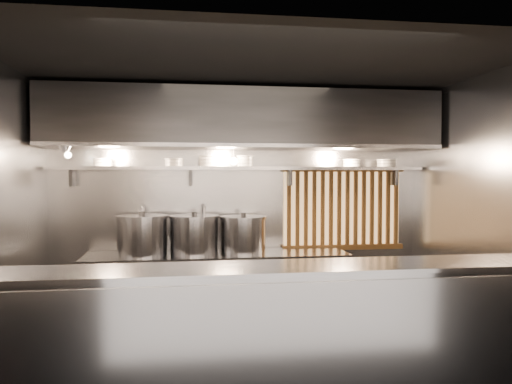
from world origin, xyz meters
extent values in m
plane|color=black|center=(0.00, 0.00, 0.00)|extent=(4.50, 4.50, 0.00)
plane|color=black|center=(0.00, 0.00, 2.80)|extent=(4.50, 4.50, 0.00)
plane|color=gray|center=(0.00, 1.50, 1.40)|extent=(4.50, 0.00, 4.50)
plane|color=gray|center=(-2.25, 0.00, 1.40)|extent=(0.00, 3.00, 3.00)
plane|color=gray|center=(2.25, 0.00, 1.40)|extent=(0.00, 3.00, 3.00)
cube|color=#96969B|center=(0.00, -0.95, 0.55)|extent=(4.50, 0.50, 1.10)
cube|color=#939399|center=(0.00, -1.21, 0.55)|extent=(4.50, 0.02, 1.01)
cube|color=#96969B|center=(0.00, -0.95, 1.11)|extent=(4.50, 0.56, 0.03)
cube|color=#96969B|center=(-0.30, 1.13, 0.45)|extent=(3.00, 0.70, 0.90)
cube|color=#96969B|center=(0.00, 1.32, 1.88)|extent=(4.40, 0.34, 0.04)
cube|color=#2D2D30|center=(0.00, 1.10, 2.42)|extent=(4.40, 0.80, 0.65)
cube|color=#96969B|center=(0.00, 0.70, 2.12)|extent=(4.40, 0.03, 0.04)
cube|color=#F1B56C|center=(1.30, 1.48, 1.38)|extent=(1.50, 0.02, 0.92)
cube|color=brown|center=(1.30, 1.43, 1.87)|extent=(1.56, 0.06, 0.06)
cube|color=brown|center=(1.30, 1.43, 0.89)|extent=(1.56, 0.06, 0.06)
cube|color=brown|center=(0.60, 1.43, 1.38)|extent=(0.04, 0.04, 0.92)
cube|color=brown|center=(0.71, 1.43, 1.38)|extent=(0.04, 0.04, 0.92)
cube|color=brown|center=(0.82, 1.43, 1.38)|extent=(0.04, 0.04, 0.92)
cube|color=brown|center=(0.93, 1.43, 1.38)|extent=(0.04, 0.04, 0.92)
cube|color=brown|center=(1.03, 1.43, 1.38)|extent=(0.04, 0.04, 0.92)
cube|color=brown|center=(1.14, 1.43, 1.38)|extent=(0.04, 0.04, 0.92)
cube|color=brown|center=(1.25, 1.43, 1.38)|extent=(0.04, 0.04, 0.92)
cube|color=brown|center=(1.35, 1.43, 1.38)|extent=(0.04, 0.04, 0.92)
cube|color=brown|center=(1.46, 1.43, 1.38)|extent=(0.04, 0.04, 0.92)
cube|color=brown|center=(1.57, 1.43, 1.38)|extent=(0.04, 0.04, 0.92)
cube|color=brown|center=(1.68, 1.43, 1.38)|extent=(0.04, 0.04, 0.92)
cube|color=brown|center=(1.78, 1.43, 1.38)|extent=(0.04, 0.04, 0.92)
cube|color=brown|center=(1.89, 1.43, 1.38)|extent=(0.04, 0.04, 0.92)
cube|color=brown|center=(2.00, 1.43, 1.38)|extent=(0.04, 0.04, 0.92)
cylinder|color=silver|center=(-1.15, 1.45, 1.19)|extent=(0.03, 0.03, 0.48)
sphere|color=silver|center=(-1.15, 1.45, 1.43)|extent=(0.04, 0.04, 0.04)
cylinder|color=silver|center=(-1.15, 1.32, 1.43)|extent=(0.03, 0.26, 0.03)
sphere|color=silver|center=(-1.15, 1.19, 1.43)|extent=(0.04, 0.04, 0.04)
cylinder|color=silver|center=(-1.15, 1.19, 1.36)|extent=(0.03, 0.03, 0.14)
cylinder|color=silver|center=(-0.45, 1.45, 1.19)|extent=(0.03, 0.03, 0.48)
sphere|color=silver|center=(-0.45, 1.45, 1.43)|extent=(0.04, 0.04, 0.04)
cylinder|color=silver|center=(-0.45, 1.32, 1.43)|extent=(0.03, 0.26, 0.03)
sphere|color=silver|center=(-0.45, 1.19, 1.43)|extent=(0.04, 0.04, 0.04)
cylinder|color=silver|center=(-0.45, 1.19, 1.36)|extent=(0.03, 0.03, 0.14)
cone|color=#96969B|center=(-1.90, 0.85, 2.07)|extent=(0.25, 0.27, 0.20)
sphere|color=#FFE0B2|center=(-1.87, 0.83, 2.01)|extent=(0.07, 0.07, 0.07)
cylinder|color=#2D2D30|center=(-1.90, 0.95, 2.15)|extent=(0.02, 0.22, 0.02)
cylinder|color=#2D2D30|center=(-0.10, 1.20, 2.04)|extent=(0.01, 0.01, 0.12)
sphere|color=#FFE0B2|center=(-0.10, 1.20, 1.96)|extent=(0.09, 0.09, 0.09)
cylinder|color=#96969B|center=(-0.56, 1.17, 1.10)|extent=(0.63, 0.63, 0.41)
cylinder|color=#96969B|center=(-0.56, 1.17, 1.32)|extent=(0.67, 0.67, 0.03)
cylinder|color=#2D2D30|center=(-0.56, 1.17, 1.36)|extent=(0.06, 0.06, 0.04)
cylinder|color=#96969B|center=(-1.15, 1.14, 1.11)|extent=(0.61, 0.61, 0.42)
cylinder|color=#96969B|center=(-1.15, 1.14, 1.33)|extent=(0.65, 0.65, 0.03)
cylinder|color=#2D2D30|center=(-1.15, 1.14, 1.37)|extent=(0.06, 0.06, 0.04)
cylinder|color=#96969B|center=(0.00, 1.17, 1.10)|extent=(0.54, 0.54, 0.39)
cylinder|color=#96969B|center=(0.00, 1.17, 1.31)|extent=(0.57, 0.57, 0.03)
cylinder|color=#2D2D30|center=(0.00, 1.17, 1.34)|extent=(0.06, 0.06, 0.04)
cylinder|color=silver|center=(-1.59, 1.32, 1.92)|extent=(0.21, 0.21, 0.03)
cylinder|color=silver|center=(-1.59, 1.32, 1.96)|extent=(0.21, 0.21, 0.03)
cylinder|color=silver|center=(-1.59, 1.32, 1.99)|extent=(0.23, 0.23, 0.01)
cylinder|color=silver|center=(-0.79, 1.32, 1.92)|extent=(0.20, 0.20, 0.03)
cylinder|color=silver|center=(-0.79, 1.32, 1.96)|extent=(0.20, 0.20, 0.03)
cylinder|color=silver|center=(-0.79, 1.32, 1.99)|extent=(0.22, 0.22, 0.01)
cylinder|color=silver|center=(-0.39, 1.32, 1.92)|extent=(0.21, 0.21, 0.03)
cylinder|color=silver|center=(-0.39, 1.32, 1.96)|extent=(0.21, 0.21, 0.03)
cylinder|color=silver|center=(-0.39, 1.32, 2.00)|extent=(0.21, 0.21, 0.03)
cylinder|color=silver|center=(-0.39, 1.32, 2.02)|extent=(0.22, 0.22, 0.01)
cylinder|color=silver|center=(0.04, 1.32, 1.92)|extent=(0.19, 0.19, 0.03)
cylinder|color=silver|center=(0.04, 1.32, 1.96)|extent=(0.19, 0.19, 0.03)
cylinder|color=silver|center=(0.04, 1.32, 2.00)|extent=(0.19, 0.19, 0.03)
cylinder|color=silver|center=(0.04, 1.32, 2.02)|extent=(0.20, 0.20, 0.01)
cylinder|color=silver|center=(1.37, 1.32, 1.92)|extent=(0.21, 0.21, 0.03)
cylinder|color=silver|center=(1.37, 1.32, 1.96)|extent=(0.21, 0.21, 0.03)
cylinder|color=silver|center=(1.37, 1.32, 1.99)|extent=(0.22, 0.22, 0.01)
cylinder|color=silver|center=(1.82, 1.32, 1.92)|extent=(0.23, 0.23, 0.03)
cylinder|color=silver|center=(1.82, 1.32, 1.96)|extent=(0.23, 0.23, 0.03)
cylinder|color=silver|center=(1.82, 1.32, 1.99)|extent=(0.25, 0.25, 0.01)
camera|label=1|loc=(-0.69, -4.58, 1.82)|focal=35.00mm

